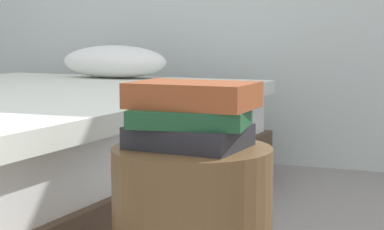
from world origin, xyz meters
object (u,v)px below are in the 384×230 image
(book_charcoal, at_px, (189,136))
(book_forest, at_px, (190,117))
(book_rust, at_px, (193,95))
(bed, at_px, (4,150))

(book_charcoal, relative_size, book_forest, 0.97)
(book_forest, xyz_separation_m, book_rust, (0.00, 0.01, 0.04))
(book_forest, distance_m, book_rust, 0.05)
(bed, height_order, book_charcoal, bed)
(bed, distance_m, book_rust, 1.33)
(book_charcoal, bearing_deg, book_forest, -41.71)
(bed, bearing_deg, book_forest, -31.62)
(book_charcoal, bearing_deg, bed, 149.97)
(book_rust, bearing_deg, book_charcoal, -133.96)
(book_charcoal, distance_m, book_forest, 0.04)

